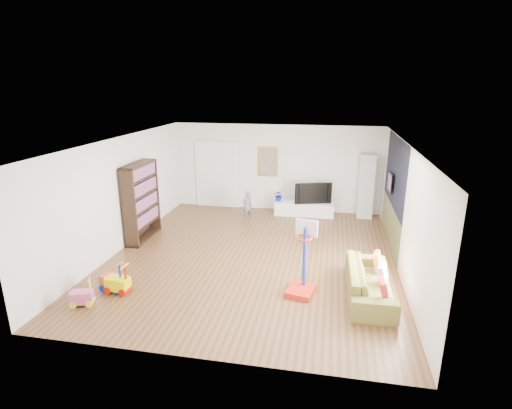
% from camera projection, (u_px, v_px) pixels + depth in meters
% --- Properties ---
extents(floor, '(6.50, 7.50, 0.00)m').
position_uv_depth(floor, '(253.00, 256.00, 9.42)').
color(floor, brown).
rests_on(floor, ground).
extents(ceiling, '(6.50, 7.50, 0.00)m').
position_uv_depth(ceiling, '(253.00, 141.00, 8.63)').
color(ceiling, white).
rests_on(ceiling, ground).
extents(wall_back, '(6.50, 0.00, 2.70)m').
position_uv_depth(wall_back, '(276.00, 168.00, 12.55)').
color(wall_back, white).
rests_on(wall_back, ground).
extents(wall_front, '(6.50, 0.00, 2.70)m').
position_uv_depth(wall_front, '(200.00, 277.00, 5.50)').
color(wall_front, white).
rests_on(wall_front, ground).
extents(wall_left, '(0.00, 7.50, 2.70)m').
position_uv_depth(wall_left, '(121.00, 194.00, 9.61)').
color(wall_left, silver).
rests_on(wall_left, ground).
extents(wall_right, '(0.00, 7.50, 2.70)m').
position_uv_depth(wall_right, '(403.00, 209.00, 8.44)').
color(wall_right, silver).
rests_on(wall_right, ground).
extents(navy_accent, '(0.01, 3.20, 1.70)m').
position_uv_depth(navy_accent, '(395.00, 172.00, 9.61)').
color(navy_accent, black).
rests_on(navy_accent, wall_right).
extents(olive_wainscot, '(0.01, 3.20, 1.00)m').
position_uv_depth(olive_wainscot, '(390.00, 225.00, 10.01)').
color(olive_wainscot, brown).
rests_on(olive_wainscot, wall_right).
extents(doorway, '(1.45, 0.06, 2.10)m').
position_uv_depth(doorway, '(218.00, 175.00, 12.94)').
color(doorway, white).
rests_on(doorway, ground).
extents(painting_back, '(0.62, 0.06, 0.92)m').
position_uv_depth(painting_back, '(268.00, 162.00, 12.50)').
color(painting_back, gold).
rests_on(painting_back, wall_back).
extents(artwork_right, '(0.04, 0.56, 0.46)m').
position_uv_depth(artwork_right, '(390.00, 182.00, 9.90)').
color(artwork_right, '#7F3F8C').
rests_on(artwork_right, wall_right).
extents(media_console, '(1.80, 0.48, 0.42)m').
position_uv_depth(media_console, '(304.00, 209.00, 12.24)').
color(media_console, white).
rests_on(media_console, ground).
extents(tall_cabinet, '(0.45, 0.45, 1.92)m').
position_uv_depth(tall_cabinet, '(366.00, 186.00, 11.91)').
color(tall_cabinet, silver).
rests_on(tall_cabinet, ground).
extents(bookshelf, '(0.36, 1.37, 2.00)m').
position_uv_depth(bookshelf, '(141.00, 202.00, 10.20)').
color(bookshelf, '#301F13').
rests_on(bookshelf, ground).
extents(sofa, '(0.85, 2.07, 0.60)m').
position_uv_depth(sofa, '(370.00, 282.00, 7.57)').
color(sofa, olive).
rests_on(sofa, ground).
extents(basketball_hoop, '(0.62, 0.70, 1.45)m').
position_uv_depth(basketball_hoop, '(302.00, 259.00, 7.53)').
color(basketball_hoop, red).
rests_on(basketball_hoop, ground).
extents(ride_on_yellow, '(0.46, 0.31, 0.59)m').
position_uv_depth(ride_on_yellow, '(117.00, 279.00, 7.70)').
color(ride_on_yellow, '#EEEA00').
rests_on(ride_on_yellow, ground).
extents(ride_on_orange, '(0.47, 0.32, 0.59)m').
position_uv_depth(ride_on_orange, '(112.00, 277.00, 7.77)').
color(ride_on_orange, '#CA3F24').
rests_on(ride_on_orange, ground).
extents(ride_on_pink, '(0.45, 0.36, 0.52)m').
position_uv_depth(ride_on_pink, '(81.00, 292.00, 7.26)').
color(ride_on_pink, '#CE5491').
rests_on(ride_on_pink, ground).
extents(child, '(0.37, 0.36, 0.86)m').
position_uv_depth(child, '(247.00, 206.00, 11.82)').
color(child, slate).
rests_on(child, ground).
extents(tv, '(1.12, 0.48, 0.65)m').
position_uv_depth(tv, '(312.00, 192.00, 12.05)').
color(tv, black).
rests_on(tv, media_console).
extents(vase_plant, '(0.34, 0.30, 0.35)m').
position_uv_depth(vase_plant, '(279.00, 195.00, 12.31)').
color(vase_plant, '#0D109A').
rests_on(vase_plant, media_console).
extents(pillow_left, '(0.12, 0.35, 0.35)m').
position_uv_depth(pillow_left, '(383.00, 289.00, 6.95)').
color(pillow_left, red).
rests_on(pillow_left, sofa).
extents(pillow_center, '(0.19, 0.38, 0.37)m').
position_uv_depth(pillow_center, '(383.00, 274.00, 7.50)').
color(pillow_center, white).
rests_on(pillow_center, sofa).
extents(pillow_right, '(0.17, 0.37, 0.36)m').
position_uv_depth(pillow_right, '(378.00, 261.00, 8.03)').
color(pillow_right, '#CC5028').
rests_on(pillow_right, sofa).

